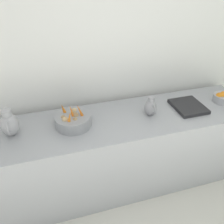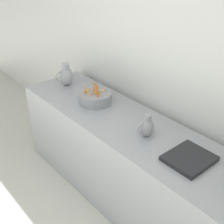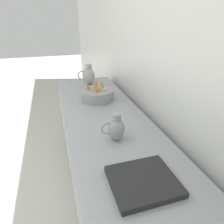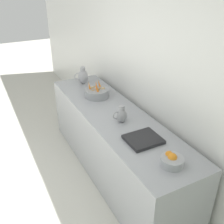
% 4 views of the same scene
% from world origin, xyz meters
% --- Properties ---
extents(tile_wall_left, '(0.10, 9.53, 3.00)m').
position_xyz_m(tile_wall_left, '(-1.95, 0.39, 1.50)').
color(tile_wall_left, white).
rests_on(tile_wall_left, ground_plane).
extents(prep_counter, '(0.70, 2.67, 0.87)m').
position_xyz_m(prep_counter, '(-1.49, -0.11, 0.44)').
color(prep_counter, '#9EA0A5').
rests_on(prep_counter, ground_plane).
extents(vegetable_colander, '(0.33, 0.33, 0.24)m').
position_xyz_m(vegetable_colander, '(-1.51, -0.65, 0.93)').
color(vegetable_colander, gray).
rests_on(vegetable_colander, prep_counter).
extents(metal_pitcher_tall, '(0.21, 0.15, 0.25)m').
position_xyz_m(metal_pitcher_tall, '(-1.53, -1.18, 0.99)').
color(metal_pitcher_tall, '#A3A3A8').
rests_on(metal_pitcher_tall, prep_counter).
extents(metal_pitcher_short, '(0.17, 0.12, 0.20)m').
position_xyz_m(metal_pitcher_short, '(-1.47, 0.10, 0.96)').
color(metal_pitcher_short, '#939399').
rests_on(metal_pitcher_short, prep_counter).
extents(counter_sink_basin, '(0.34, 0.30, 0.04)m').
position_xyz_m(counter_sink_basin, '(-1.48, 0.54, 0.89)').
color(counter_sink_basin, '#232326').
rests_on(counter_sink_basin, prep_counter).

